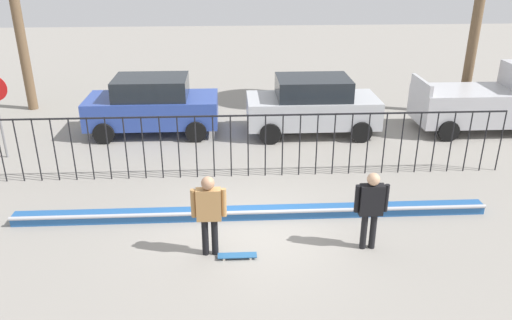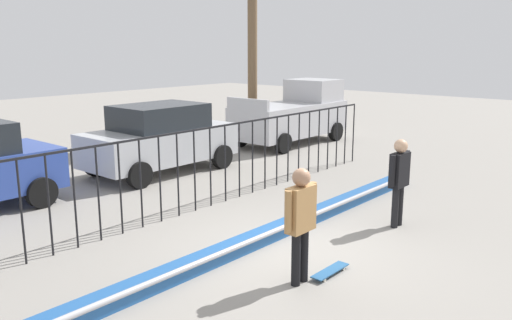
# 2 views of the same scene
# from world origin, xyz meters

# --- Properties ---
(ground_plane) EXTENTS (60.00, 60.00, 0.00)m
(ground_plane) POSITION_xyz_m (0.00, 0.00, 0.00)
(ground_plane) COLOR gray
(bowl_coping_ledge) EXTENTS (11.00, 0.40, 0.27)m
(bowl_coping_ledge) POSITION_xyz_m (0.00, 0.57, 0.12)
(bowl_coping_ledge) COLOR #235699
(bowl_coping_ledge) RESTS_ON ground
(perimeter_fence) EXTENTS (14.04, 0.04, 1.77)m
(perimeter_fence) POSITION_xyz_m (-0.00, 2.88, 1.09)
(perimeter_fence) COLOR black
(perimeter_fence) RESTS_ON ground
(skateboarder) EXTENTS (0.71, 0.27, 1.76)m
(skateboarder) POSITION_xyz_m (-0.94, -0.91, 1.06)
(skateboarder) COLOR black
(skateboarder) RESTS_ON ground
(skateboard) EXTENTS (0.80, 0.20, 0.07)m
(skateboard) POSITION_xyz_m (-0.39, -1.09, 0.06)
(skateboard) COLOR #26598C
(skateboard) RESTS_ON ground
(camera_operator) EXTENTS (0.70, 0.26, 1.73)m
(camera_operator) POSITION_xyz_m (2.36, -0.85, 1.04)
(camera_operator) COLOR black
(camera_operator) RESTS_ON ground
(parked_car_blue) EXTENTS (4.30, 2.12, 1.90)m
(parked_car_blue) POSITION_xyz_m (-3.03, 6.53, 0.97)
(parked_car_blue) COLOR #2D479E
(parked_car_blue) RESTS_ON ground
(parked_car_silver) EXTENTS (4.30, 2.12, 1.90)m
(parked_car_silver) POSITION_xyz_m (2.26, 6.21, 0.97)
(parked_car_silver) COLOR #B7BABF
(parked_car_silver) RESTS_ON ground
(pickup_truck) EXTENTS (4.70, 2.12, 2.24)m
(pickup_truck) POSITION_xyz_m (8.38, 6.16, 1.04)
(pickup_truck) COLOR #B7B7BC
(pickup_truck) RESTS_ON ground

